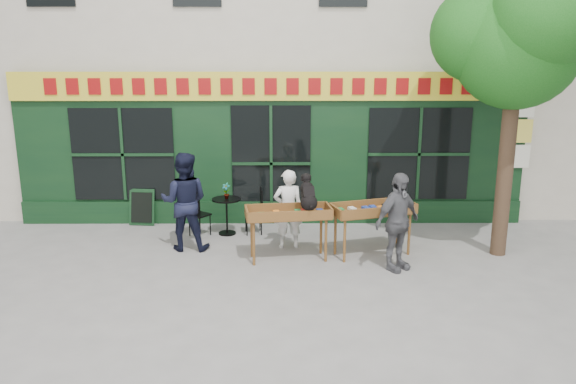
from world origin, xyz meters
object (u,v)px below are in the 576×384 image
(dog, at_px, (308,191))
(man_left, at_px, (184,202))
(man_right, at_px, (397,222))
(bistro_table, at_px, (227,209))
(book_cart_center, at_px, (288,216))
(book_cart_right, at_px, (373,212))
(woman, at_px, (288,209))

(dog, distance_m, man_left, 2.43)
(man_right, bearing_deg, bistro_table, 110.34)
(man_left, bearing_deg, book_cart_center, 165.43)
(book_cart_right, bearing_deg, man_left, 157.27)
(man_left, bearing_deg, man_right, 165.87)
(book_cart_center, height_order, bistro_table, book_cart_center)
(woman, height_order, book_cart_right, woman)
(book_cart_center, xyz_separation_m, dog, (0.35, -0.05, 0.47))
(dog, bearing_deg, man_left, 157.02)
(book_cart_center, bearing_deg, book_cart_right, 0.70)
(book_cart_right, xyz_separation_m, man_left, (-3.53, 0.34, 0.12))
(dog, height_order, book_cart_right, dog)
(book_cart_center, bearing_deg, woman, 82.19)
(woman, bearing_deg, book_cart_right, 157.29)
(man_right, bearing_deg, man_left, 126.89)
(book_cart_center, height_order, man_right, man_right)
(book_cart_center, bearing_deg, bistro_table, 122.78)
(dog, xyz_separation_m, man_right, (1.51, -0.47, -0.43))
(woman, relative_size, man_right, 0.89)
(man_right, bearing_deg, dog, 125.72)
(dog, distance_m, book_cart_right, 1.33)
(book_cart_center, relative_size, dog, 2.62)
(dog, relative_size, woman, 0.39)
(woman, distance_m, bistro_table, 1.53)
(book_cart_right, height_order, man_left, man_left)
(dog, xyz_separation_m, man_left, (-2.32, 0.63, -0.35))
(book_cart_center, distance_m, book_cart_right, 1.58)
(dog, height_order, man_left, man_left)
(bistro_table, xyz_separation_m, man_left, (-0.70, -0.90, 0.40))
(book_cart_center, xyz_separation_m, book_cart_right, (1.56, 0.23, 0.00))
(book_cart_center, distance_m, man_left, 2.05)
(bistro_table, bearing_deg, man_right, -32.49)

